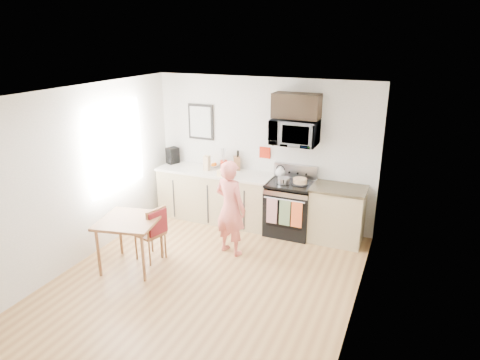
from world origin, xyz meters
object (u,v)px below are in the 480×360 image
at_px(range, 290,209).
at_px(person, 230,208).
at_px(chair, 155,227).
at_px(dining_table, 129,225).
at_px(cake, 300,181).
at_px(microwave, 295,132).

distance_m(range, person, 1.26).
relative_size(person, chair, 1.74).
height_order(dining_table, chair, chair).
distance_m(range, cake, 0.56).
xyz_separation_m(chair, cake, (1.72, 1.71, 0.41)).
bearing_deg(dining_table, range, 47.93).
bearing_deg(microwave, dining_table, -130.63).
height_order(range, person, person).
height_order(person, cake, person).
xyz_separation_m(microwave, cake, (0.16, -0.12, -0.79)).
bearing_deg(dining_table, cake, 45.31).
bearing_deg(range, dining_table, -132.07).
distance_m(person, chair, 1.17).
bearing_deg(range, microwave, 90.06).
bearing_deg(cake, person, -128.37).
xyz_separation_m(microwave, dining_table, (-1.81, -2.11, -1.09)).
bearing_deg(dining_table, person, 39.89).
relative_size(person, dining_table, 1.81).
distance_m(microwave, chair, 2.69).
bearing_deg(cake, microwave, 142.79).
bearing_deg(person, chair, 53.24).
relative_size(range, cake, 4.14).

